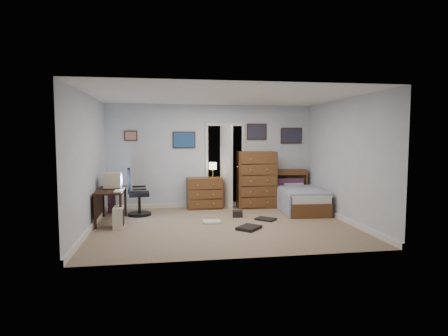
{
  "coord_description": "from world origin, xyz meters",
  "views": [
    {
      "loc": [
        -1.11,
        -7.1,
        1.74
      ],
      "look_at": [
        0.06,
        0.3,
        1.1
      ],
      "focal_mm": 30.0,
      "sensor_mm": 36.0,
      "label": 1
    }
  ],
  "objects_px": {
    "bed": "(299,199)",
    "low_dresser": "(205,193)",
    "office_chair": "(137,197)",
    "tall_dresser": "(256,179)",
    "computer_desk": "(107,197)"
  },
  "relations": [
    {
      "from": "computer_desk",
      "to": "office_chair",
      "type": "bearing_deg",
      "value": 43.95
    },
    {
      "from": "office_chair",
      "to": "tall_dresser",
      "type": "bearing_deg",
      "value": 6.83
    },
    {
      "from": "bed",
      "to": "low_dresser",
      "type": "bearing_deg",
      "value": 167.56
    },
    {
      "from": "computer_desk",
      "to": "tall_dresser",
      "type": "xyz_separation_m",
      "value": [
        3.37,
        1.1,
        0.17
      ]
    },
    {
      "from": "computer_desk",
      "to": "low_dresser",
      "type": "xyz_separation_m",
      "value": [
        2.1,
        1.13,
        -0.14
      ]
    },
    {
      "from": "computer_desk",
      "to": "bed",
      "type": "relative_size",
      "value": 0.65
    },
    {
      "from": "low_dresser",
      "to": "bed",
      "type": "bearing_deg",
      "value": -18.09
    },
    {
      "from": "office_chair",
      "to": "tall_dresser",
      "type": "relative_size",
      "value": 0.76
    },
    {
      "from": "office_chair",
      "to": "low_dresser",
      "type": "relative_size",
      "value": 1.24
    },
    {
      "from": "computer_desk",
      "to": "office_chair",
      "type": "distance_m",
      "value": 0.78
    },
    {
      "from": "office_chair",
      "to": "bed",
      "type": "relative_size",
      "value": 0.57
    },
    {
      "from": "office_chair",
      "to": "tall_dresser",
      "type": "distance_m",
      "value": 2.89
    },
    {
      "from": "tall_dresser",
      "to": "computer_desk",
      "type": "bearing_deg",
      "value": -159.98
    },
    {
      "from": "low_dresser",
      "to": "bed",
      "type": "xyz_separation_m",
      "value": [
        2.16,
        -0.61,
        -0.1
      ]
    },
    {
      "from": "tall_dresser",
      "to": "bed",
      "type": "height_order",
      "value": "tall_dresser"
    }
  ]
}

